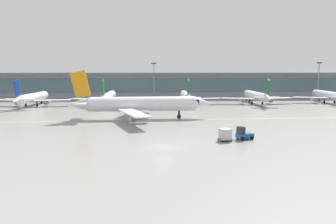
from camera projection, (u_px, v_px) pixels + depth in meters
ground_plane at (164, 147)px, 49.46m from camera, size 400.00×400.00×0.00m
taxiway_centreline_stripe at (142, 120)px, 74.53m from camera, size 109.91×5.19×0.01m
terminal_concourse at (156, 85)px, 128.99m from camera, size 177.15×11.00×9.60m
gate_airplane_1 at (33, 98)px, 101.97m from camera, size 23.11×24.92×8.25m
gate_airplane_2 at (108, 97)px, 105.85m from camera, size 23.17×24.85×8.25m
gate_airplane_3 at (186, 96)px, 106.82m from camera, size 23.16×24.87×8.25m
gate_airplane_4 at (256, 96)px, 108.02m from camera, size 23.16×24.86×8.25m
gate_airplane_5 at (328, 95)px, 110.94m from camera, size 23.15×24.89×8.25m
taxiing_regional_jet at (140, 104)px, 76.05m from camera, size 32.65×30.36×10.82m
baggage_tug at (244, 134)px, 54.54m from camera, size 2.90×2.25×2.10m
cargo_dolly_lead at (225, 134)px, 53.35m from camera, size 2.49×2.17×1.94m
apron_light_mast_1 at (154, 79)px, 122.33m from camera, size 1.80×0.36×13.02m
apron_light_mast_2 at (318, 79)px, 124.69m from camera, size 1.80×0.36×13.29m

